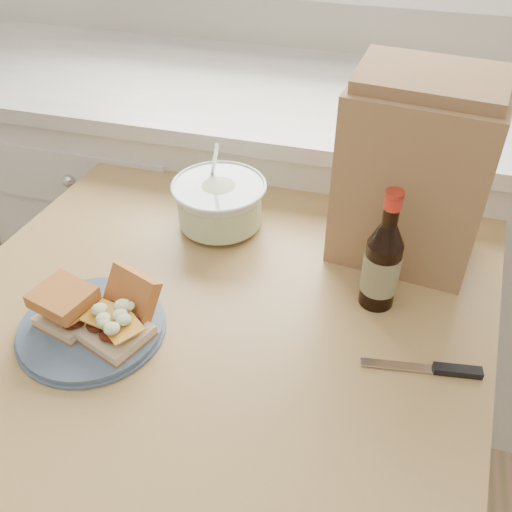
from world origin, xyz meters
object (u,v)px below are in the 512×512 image
(plate, at_px, (92,328))
(paper_bag, at_px, (412,179))
(coleslaw_bowl, at_px, (220,205))
(beer_bottle, at_px, (382,264))
(dining_table, at_px, (225,337))

(plate, relative_size, paper_bag, 0.72)
(plate, distance_m, coleslaw_bowl, 0.38)
(coleslaw_bowl, height_order, paper_bag, paper_bag)
(beer_bottle, relative_size, paper_bag, 0.69)
(dining_table, bearing_deg, plate, -135.94)
(plate, distance_m, beer_bottle, 0.52)
(plate, height_order, coleslaw_bowl, coleslaw_bowl)
(plate, xyz_separation_m, paper_bag, (0.50, 0.37, 0.17))
(dining_table, distance_m, coleslaw_bowl, 0.28)
(plate, bearing_deg, beer_bottle, 24.03)
(plate, relative_size, coleslaw_bowl, 1.24)
(coleslaw_bowl, relative_size, beer_bottle, 0.84)
(plate, bearing_deg, coleslaw_bowl, 71.94)
(dining_table, distance_m, paper_bag, 0.48)
(coleslaw_bowl, xyz_separation_m, beer_bottle, (0.35, -0.15, 0.04))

